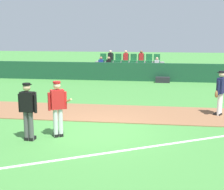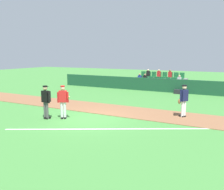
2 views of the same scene
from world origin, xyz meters
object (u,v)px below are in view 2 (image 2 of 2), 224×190
(equipment_bag, at_px, (179,92))
(batter_red_jersey, at_px, (63,101))
(runner_navy_jersey, at_px, (184,100))
(umpire_home_plate, at_px, (46,100))

(equipment_bag, bearing_deg, batter_red_jersey, -107.16)
(batter_red_jersey, xyz_separation_m, equipment_bag, (3.44, 11.15, -0.79))
(batter_red_jersey, bearing_deg, runner_navy_jersey, 30.77)
(runner_navy_jersey, xyz_separation_m, equipment_bag, (-2.02, 7.90, -0.78))
(umpire_home_plate, relative_size, equipment_bag, 1.96)
(runner_navy_jersey, bearing_deg, equipment_bag, 104.32)
(batter_red_jersey, relative_size, runner_navy_jersey, 1.00)
(umpire_home_plate, height_order, runner_navy_jersey, same)
(umpire_home_plate, height_order, equipment_bag, umpire_home_plate)
(umpire_home_plate, xyz_separation_m, equipment_bag, (4.22, 11.59, -0.82))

